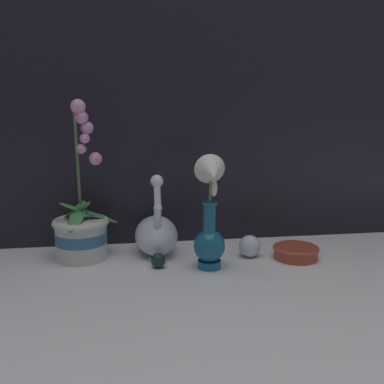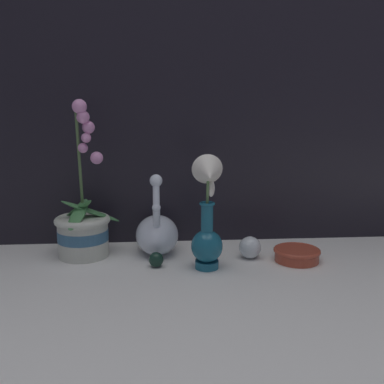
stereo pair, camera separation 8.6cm
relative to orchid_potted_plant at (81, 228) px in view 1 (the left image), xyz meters
name	(u,v)px [view 1 (the left image)]	position (x,y,z in m)	size (l,w,h in m)	color
ground_plane	(199,276)	(0.30, -0.17, -0.09)	(2.80, 2.80, 0.00)	silver
window_backdrop	(183,40)	(0.30, 0.13, 0.51)	(2.80, 0.03, 1.20)	black
orchid_potted_plant	(81,228)	(0.00, 0.00, 0.00)	(0.18, 0.17, 0.43)	beige
swan_figurine	(156,233)	(0.20, 0.01, -0.02)	(0.12, 0.20, 0.24)	silver
blue_vase	(210,220)	(0.33, -0.13, 0.04)	(0.08, 0.10, 0.30)	#195B75
glass_sphere	(250,246)	(0.46, -0.05, -0.05)	(0.06, 0.06, 0.06)	silver
amber_dish	(296,251)	(0.58, -0.08, -0.07)	(0.13, 0.13, 0.03)	#A8422D
glass_bauble	(158,260)	(0.20, -0.10, -0.07)	(0.04, 0.04, 0.04)	#142D23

